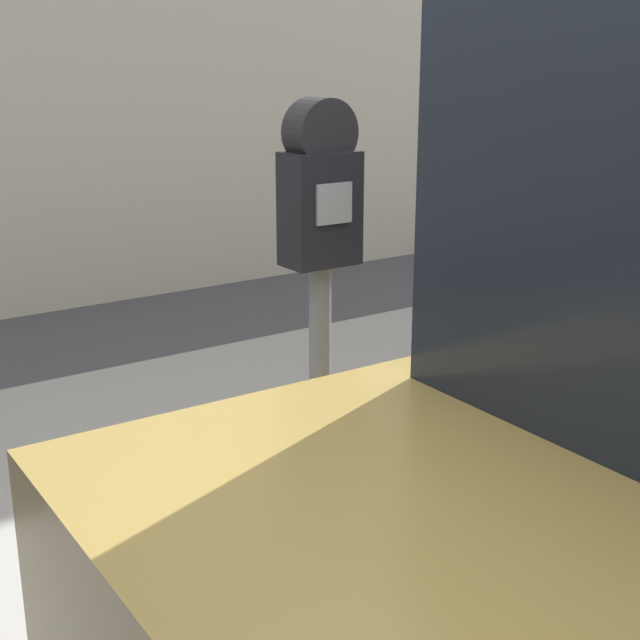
{
  "coord_description": "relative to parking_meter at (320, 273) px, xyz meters",
  "views": [
    {
      "loc": [
        -1.46,
        -0.92,
        1.8
      ],
      "look_at": [
        -0.15,
        0.99,
        1.1
      ],
      "focal_mm": 50.0,
      "sensor_mm": 36.0,
      "label": 1
    }
  ],
  "objects": [
    {
      "name": "parking_meter",
      "position": [
        0.0,
        0.0,
        0.0
      ],
      "size": [
        0.2,
        0.13,
        1.58
      ],
      "color": "slate",
      "rests_on": "sidewalk"
    },
    {
      "name": "sidewalk",
      "position": [
        0.15,
        1.21,
        -1.18
      ],
      "size": [
        24.0,
        2.8,
        0.12
      ],
      "color": "#9E9B96",
      "rests_on": "ground_plane"
    }
  ]
}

